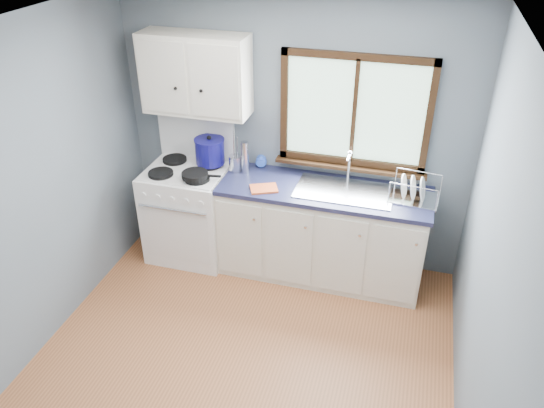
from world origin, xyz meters
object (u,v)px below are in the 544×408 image
(thermos, at_px, (245,157))
(skillet, at_px, (195,175))
(stockpot, at_px, (210,151))
(utensil_crock, at_px, (235,163))
(gas_range, at_px, (190,210))
(sink, at_px, (344,197))
(base_cabinets, at_px, (321,236))
(dish_rack, at_px, (414,193))

(thermos, bearing_deg, skillet, -142.44)
(stockpot, distance_m, utensil_crock, 0.27)
(gas_range, bearing_deg, utensil_crock, 16.16)
(gas_range, distance_m, sink, 1.53)
(skillet, relative_size, thermos, 1.22)
(sink, relative_size, thermos, 2.73)
(thermos, bearing_deg, base_cabinets, -7.76)
(utensil_crock, relative_size, thermos, 1.26)
(utensil_crock, xyz_separation_m, dish_rack, (1.62, -0.08, -0.02))
(sink, height_order, stockpot, stockpot)
(utensil_crock, height_order, dish_rack, utensil_crock)
(gas_range, bearing_deg, thermos, 12.72)
(gas_range, distance_m, stockpot, 0.64)
(base_cabinets, xyz_separation_m, dish_rack, (0.76, 0.03, 0.57))
(stockpot, height_order, dish_rack, stockpot)
(gas_range, height_order, utensil_crock, gas_range)
(base_cabinets, distance_m, dish_rack, 0.95)
(gas_range, relative_size, stockpot, 4.07)
(sink, xyz_separation_m, thermos, (-0.94, 0.10, 0.21))
(gas_range, distance_m, thermos, 0.80)
(sink, bearing_deg, gas_range, -179.29)
(stockpot, relative_size, utensil_crock, 0.86)
(thermos, bearing_deg, dish_rack, -2.72)
(gas_range, bearing_deg, skillet, -44.86)
(sink, bearing_deg, utensil_crock, 173.90)
(skillet, height_order, thermos, thermos)
(skillet, height_order, dish_rack, dish_rack)
(sink, bearing_deg, dish_rack, 3.10)
(base_cabinets, distance_m, skillet, 1.29)
(skillet, bearing_deg, gas_range, 126.36)
(dish_rack, bearing_deg, sink, -170.52)
(gas_range, height_order, stockpot, gas_range)
(skillet, bearing_deg, thermos, 28.78)
(sink, relative_size, stockpot, 2.52)
(gas_range, bearing_deg, dish_rack, 1.38)
(base_cabinets, relative_size, utensil_crock, 4.79)
(base_cabinets, xyz_separation_m, sink, (0.18, -0.00, 0.45))
(base_cabinets, height_order, skillet, skillet)
(sink, xyz_separation_m, utensil_crock, (-1.04, 0.11, 0.14))
(skillet, relative_size, dish_rack, 0.86)
(base_cabinets, bearing_deg, dish_rack, 2.34)
(stockpot, distance_m, thermos, 0.35)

